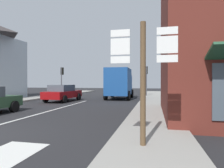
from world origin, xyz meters
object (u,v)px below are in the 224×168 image
(delivery_truck, at_px, (119,83))
(traffic_light_far_right, at_px, (146,74))
(route_sign_post, at_px, (143,74))
(sedan_far, at_px, (63,93))
(traffic_light_far_left, at_px, (62,75))

(delivery_truck, xyz_separation_m, traffic_light_far_right, (2.56, 3.88, 1.00))
(route_sign_post, bearing_deg, sedan_far, 124.71)
(sedan_far, distance_m, traffic_light_far_right, 10.39)
(sedan_far, relative_size, traffic_light_far_right, 1.20)
(traffic_light_far_right, distance_m, traffic_light_far_left, 10.33)
(delivery_truck, distance_m, traffic_light_far_left, 8.26)
(sedan_far, relative_size, traffic_light_far_left, 1.21)
(route_sign_post, xyz_separation_m, traffic_light_far_right, (-0.63, 18.47, 0.74))
(sedan_far, xyz_separation_m, route_sign_post, (7.67, -11.07, 1.15))
(sedan_far, height_order, route_sign_post, route_sign_post)
(sedan_far, relative_size, route_sign_post, 1.34)
(route_sign_post, bearing_deg, traffic_light_far_right, 91.95)
(delivery_truck, bearing_deg, traffic_light_far_left, 160.24)
(sedan_far, bearing_deg, traffic_light_far_right, 46.43)
(route_sign_post, distance_m, traffic_light_far_left, 20.51)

